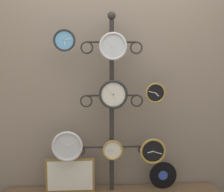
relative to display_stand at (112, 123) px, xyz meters
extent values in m
cube|color=gray|center=(0.00, 0.16, 0.64)|extent=(4.40, 0.04, 2.80)
cylinder|color=#282623|center=(0.00, 0.00, 0.14)|extent=(0.05, 0.05, 1.76)
sphere|color=#282623|center=(0.00, 0.00, 1.06)|extent=(0.08, 0.08, 0.08)
cylinder|color=#282623|center=(-0.12, 0.00, 0.81)|extent=(0.24, 0.02, 0.02)
torus|color=#282623|center=(-0.24, 0.00, 0.75)|extent=(0.13, 0.02, 0.13)
cylinder|color=#282623|center=(0.12, 0.00, 0.81)|extent=(0.24, 0.02, 0.02)
torus|color=#282623|center=(0.24, 0.00, 0.75)|extent=(0.13, 0.02, 0.13)
cylinder|color=#282623|center=(-0.13, 0.00, 0.28)|extent=(0.25, 0.02, 0.02)
torus|color=#282623|center=(-0.25, 0.00, 0.23)|extent=(0.13, 0.02, 0.13)
cylinder|color=#282623|center=(0.13, 0.00, 0.28)|extent=(0.25, 0.02, 0.02)
torus|color=#282623|center=(0.25, 0.00, 0.23)|extent=(0.13, 0.02, 0.13)
cylinder|color=#282623|center=(-0.16, 0.00, -0.25)|extent=(0.32, 0.02, 0.02)
torus|color=#282623|center=(-0.32, 0.00, -0.28)|extent=(0.09, 0.02, 0.09)
cylinder|color=#282623|center=(0.16, 0.00, -0.25)|extent=(0.32, 0.02, 0.02)
torus|color=#282623|center=(0.32, 0.00, -0.28)|extent=(0.09, 0.02, 0.09)
cylinder|color=#60A8DB|center=(-0.45, -0.08, 0.82)|extent=(0.19, 0.02, 0.19)
torus|color=#262628|center=(-0.45, -0.09, 0.82)|extent=(0.21, 0.02, 0.21)
cylinder|color=#262628|center=(-0.45, -0.09, 0.82)|extent=(0.01, 0.01, 0.01)
cube|color=silver|center=(-0.45, -0.09, 0.80)|extent=(0.02, 0.00, 0.05)
cube|color=silver|center=(-0.42, -0.10, 0.83)|extent=(0.07, 0.00, 0.03)
cylinder|color=silver|center=(0.01, -0.10, 0.76)|extent=(0.24, 0.02, 0.24)
torus|color=silver|center=(0.01, -0.11, 0.76)|extent=(0.27, 0.02, 0.27)
cylinder|color=silver|center=(0.01, -0.11, 0.76)|extent=(0.01, 0.01, 0.01)
cube|color=silver|center=(-0.02, -0.11, 0.78)|extent=(0.05, 0.00, 0.04)
cube|color=silver|center=(0.01, -0.12, 0.72)|extent=(0.01, 0.00, 0.10)
cylinder|color=silver|center=(0.01, -0.10, 0.30)|extent=(0.26, 0.02, 0.26)
torus|color=#262628|center=(0.01, -0.11, 0.30)|extent=(0.28, 0.03, 0.28)
cylinder|color=#262628|center=(0.01, -0.11, 0.30)|extent=(0.02, 0.01, 0.02)
cube|color=silver|center=(0.02, -0.11, 0.28)|extent=(0.03, 0.00, 0.06)
cube|color=silver|center=(-0.02, -0.12, 0.34)|extent=(0.07, 0.00, 0.08)
cylinder|color=black|center=(0.43, -0.08, 0.31)|extent=(0.18, 0.02, 0.18)
torus|color=#A58438|center=(0.43, -0.09, 0.31)|extent=(0.20, 0.02, 0.20)
cylinder|color=#A58438|center=(0.43, -0.09, 0.31)|extent=(0.01, 0.01, 0.01)
cube|color=silver|center=(0.44, -0.09, 0.30)|extent=(0.04, 0.00, 0.04)
cube|color=silver|center=(0.39, -0.09, 0.32)|extent=(0.07, 0.00, 0.02)
cylinder|color=silver|center=(-0.44, -0.10, -0.20)|extent=(0.28, 0.02, 0.28)
torus|color=silver|center=(-0.44, -0.11, -0.20)|extent=(0.30, 0.03, 0.30)
cylinder|color=silver|center=(-0.44, -0.11, -0.20)|extent=(0.02, 0.01, 0.02)
cube|color=silver|center=(-0.47, -0.11, -0.18)|extent=(0.06, 0.00, 0.05)
cube|color=silver|center=(-0.39, -0.12, -0.18)|extent=(0.10, 0.00, 0.06)
cylinder|color=silver|center=(0.01, -0.07, -0.26)|extent=(0.19, 0.02, 0.19)
torus|color=#A58438|center=(0.01, -0.08, -0.26)|extent=(0.21, 0.02, 0.21)
cylinder|color=#A58438|center=(0.01, -0.08, -0.26)|extent=(0.01, 0.01, 0.01)
cube|color=silver|center=(-0.01, -0.09, -0.24)|extent=(0.04, 0.00, 0.04)
cube|color=silver|center=(-0.03, -0.09, -0.25)|extent=(0.07, 0.00, 0.02)
cylinder|color=black|center=(0.40, -0.11, -0.27)|extent=(0.24, 0.02, 0.24)
torus|color=#A58438|center=(0.40, -0.12, -0.27)|extent=(0.26, 0.02, 0.26)
cylinder|color=#A58438|center=(0.40, -0.12, -0.27)|extent=(0.01, 0.01, 0.01)
cube|color=silver|center=(0.38, -0.12, -0.27)|extent=(0.06, 0.00, 0.02)
cube|color=silver|center=(0.45, -0.12, -0.28)|extent=(0.09, 0.00, 0.03)
cylinder|color=black|center=(0.53, -0.01, -0.56)|extent=(0.29, 0.01, 0.29)
cylinder|color=#334FB2|center=(0.53, -0.01, -0.56)|extent=(0.10, 0.00, 0.10)
cube|color=olive|center=(-0.42, -0.03, -0.53)|extent=(0.50, 0.02, 0.35)
cube|color=white|center=(-0.42, -0.05, -0.53)|extent=(0.45, 0.00, 0.30)
camera|label=1|loc=(-0.19, -3.09, 0.63)|focal=50.00mm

